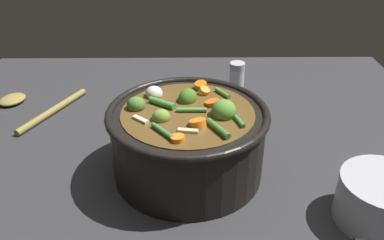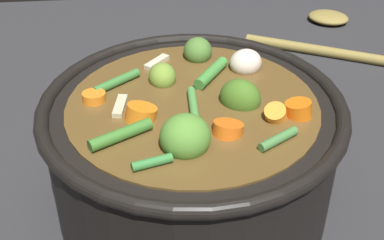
# 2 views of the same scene
# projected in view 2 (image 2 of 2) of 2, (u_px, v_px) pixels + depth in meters

# --- Properties ---
(ground_plane) EXTENTS (1.10, 1.10, 0.00)m
(ground_plane) POSITION_uv_depth(u_px,v_px,m) (192.00, 205.00, 0.53)
(ground_plane) COLOR #2D2D30
(cooking_pot) EXTENTS (0.27, 0.27, 0.15)m
(cooking_pot) POSITION_uv_depth(u_px,v_px,m) (193.00, 153.00, 0.49)
(cooking_pot) COLOR black
(cooking_pot) RESTS_ON ground_plane
(wooden_spoon) EXTENTS (0.20, 0.20, 0.02)m
(wooden_spoon) POSITION_uv_depth(u_px,v_px,m) (323.00, 31.00, 0.84)
(wooden_spoon) COLOR olive
(wooden_spoon) RESTS_ON ground_plane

